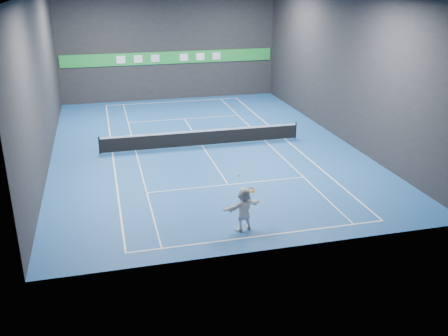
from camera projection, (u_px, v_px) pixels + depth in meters
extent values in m
plane|color=#1B4E95|center=(202.00, 146.00, 31.08)|extent=(26.00, 26.00, 0.00)
cube|color=black|center=(169.00, 45.00, 41.20)|extent=(18.00, 0.10, 9.00)
cube|color=black|center=(275.00, 139.00, 17.70)|extent=(18.00, 0.10, 9.00)
cube|color=black|center=(41.00, 81.00, 27.39)|extent=(0.10, 26.00, 9.00)
cube|color=black|center=(340.00, 67.00, 31.51)|extent=(0.10, 26.00, 9.00)
cube|color=white|center=(262.00, 236.00, 20.33)|extent=(10.98, 0.08, 0.01)
cube|color=white|center=(173.00, 102.00, 41.82)|extent=(10.98, 0.08, 0.01)
cube|color=white|center=(112.00, 153.00, 29.82)|extent=(0.08, 23.78, 0.01)
cube|color=white|center=(285.00, 139.00, 32.33)|extent=(0.08, 23.78, 0.01)
cube|color=white|center=(136.00, 151.00, 30.14)|extent=(0.06, 23.78, 0.01)
cube|color=white|center=(265.00, 141.00, 32.02)|extent=(0.06, 23.78, 0.01)
cube|color=white|center=(228.00, 185.00, 25.29)|extent=(8.23, 0.06, 0.01)
cube|color=white|center=(184.00, 119.00, 36.86)|extent=(8.23, 0.06, 0.01)
cube|color=white|center=(202.00, 146.00, 31.08)|extent=(0.06, 12.80, 0.01)
imported|color=white|center=(244.00, 209.00, 20.53)|extent=(1.84, 1.05, 1.89)
sphere|color=#C3CF22|center=(239.00, 176.00, 19.91)|extent=(0.07, 0.07, 0.07)
cylinder|color=black|center=(99.00, 145.00, 29.47)|extent=(0.10, 0.10, 1.07)
cylinder|color=black|center=(296.00, 130.00, 32.30)|extent=(0.10, 0.10, 1.07)
cube|color=black|center=(202.00, 138.00, 30.91)|extent=(12.40, 0.03, 0.86)
cube|color=white|center=(202.00, 131.00, 30.73)|extent=(12.40, 0.04, 0.10)
cube|color=green|center=(170.00, 58.00, 41.51)|extent=(17.64, 0.06, 1.00)
cube|color=white|center=(121.00, 60.00, 40.54)|extent=(0.70, 0.04, 0.60)
cube|color=white|center=(138.00, 59.00, 40.86)|extent=(0.70, 0.04, 0.60)
cube|color=silver|center=(155.00, 58.00, 41.18)|extent=(0.70, 0.04, 0.60)
cube|color=white|center=(184.00, 57.00, 41.73)|extent=(0.70, 0.04, 0.60)
cube|color=white|center=(200.00, 57.00, 42.05)|extent=(0.70, 0.04, 0.60)
cube|color=white|center=(216.00, 56.00, 42.37)|extent=(0.70, 0.04, 0.60)
torus|color=red|center=(251.00, 190.00, 20.36)|extent=(0.43, 0.42, 0.15)
cylinder|color=#CEDD4E|center=(252.00, 191.00, 20.38)|extent=(0.38, 0.35, 0.16)
cylinder|color=red|center=(252.00, 192.00, 20.41)|extent=(0.07, 0.13, 0.17)
cylinder|color=#F2ED0C|center=(250.00, 199.00, 20.48)|extent=(0.06, 0.18, 0.25)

